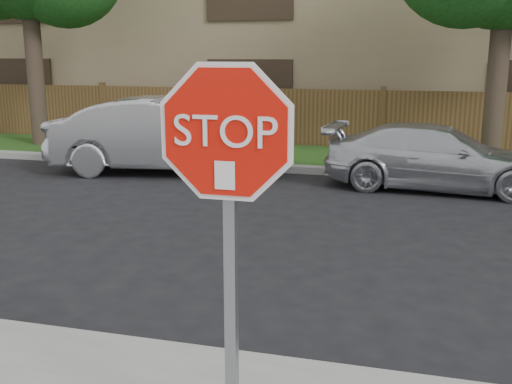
% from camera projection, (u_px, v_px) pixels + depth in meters
% --- Properties ---
extents(ground, '(90.00, 90.00, 0.00)m').
position_uv_depth(ground, '(294.00, 368.00, 4.95)').
color(ground, black).
rests_on(ground, ground).
extents(far_curb, '(70.00, 0.30, 0.15)m').
position_uv_depth(far_curb, '(371.00, 173.00, 12.60)').
color(far_curb, gray).
rests_on(far_curb, ground).
extents(grass_strip, '(70.00, 3.00, 0.12)m').
position_uv_depth(grass_strip, '(376.00, 160.00, 14.16)').
color(grass_strip, '#1E4714').
rests_on(grass_strip, ground).
extents(fence, '(70.00, 0.12, 1.60)m').
position_uv_depth(fence, '(382.00, 122.00, 15.49)').
color(fence, '#53351D').
rests_on(fence, ground).
extents(apartment_building, '(35.20, 9.20, 7.20)m').
position_uv_depth(apartment_building, '(396.00, 22.00, 20.14)').
color(apartment_building, '#937D5B').
rests_on(apartment_building, ground).
extents(stop_sign, '(1.01, 0.13, 2.55)m').
position_uv_depth(stop_sign, '(228.00, 192.00, 3.17)').
color(stop_sign, gray).
rests_on(stop_sign, sidewalk_near).
extents(sedan_left, '(5.09, 2.50, 1.60)m').
position_uv_depth(sedan_left, '(166.00, 136.00, 12.86)').
color(sedan_left, '#ABACB0').
rests_on(sedan_left, ground).
extents(sedan_right, '(4.32, 1.98, 1.22)m').
position_uv_depth(sedan_right, '(437.00, 157.00, 11.33)').
color(sedan_right, silver).
rests_on(sedan_right, ground).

